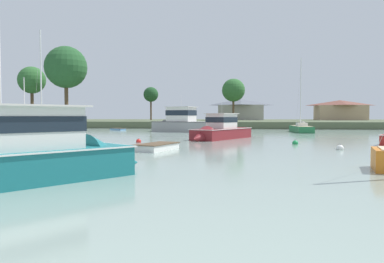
{
  "coord_description": "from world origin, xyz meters",
  "views": [
    {
      "loc": [
        9.54,
        -4.01,
        2.22
      ],
      "look_at": [
        4.51,
        32.59,
        0.64
      ],
      "focal_mm": 34.27,
      "sensor_mm": 36.0,
      "label": 1
    }
  ],
  "objects_px": {
    "dinghy_skyblue": "(118,129)",
    "mooring_buoy_red": "(139,141)",
    "mooring_buoy_white": "(340,148)",
    "cruiser_grey": "(179,126)",
    "mooring_buoy_green": "(295,143)",
    "sailboat_green": "(301,131)",
    "sailboat_sand": "(43,131)",
    "cruiser_maroon": "(218,133)",
    "dinghy_white": "(157,148)",
    "sailboat_cream": "(3,144)",
    "cruiser_teal": "(35,163)"
  },
  "relations": [
    {
      "from": "dinghy_skyblue",
      "to": "mooring_buoy_red",
      "type": "distance_m",
      "value": 26.71
    },
    {
      "from": "mooring_buoy_red",
      "to": "mooring_buoy_white",
      "type": "bearing_deg",
      "value": -17.66
    },
    {
      "from": "cruiser_grey",
      "to": "mooring_buoy_green",
      "type": "height_order",
      "value": "cruiser_grey"
    },
    {
      "from": "sailboat_green",
      "to": "mooring_buoy_white",
      "type": "distance_m",
      "value": 26.08
    },
    {
      "from": "sailboat_sand",
      "to": "cruiser_grey",
      "type": "distance_m",
      "value": 17.78
    },
    {
      "from": "cruiser_maroon",
      "to": "dinghy_white",
      "type": "distance_m",
      "value": 12.08
    },
    {
      "from": "dinghy_white",
      "to": "mooring_buoy_red",
      "type": "distance_m",
      "value": 7.31
    },
    {
      "from": "sailboat_cream",
      "to": "dinghy_skyblue",
      "type": "bearing_deg",
      "value": 94.38
    },
    {
      "from": "cruiser_maroon",
      "to": "mooring_buoy_red",
      "type": "height_order",
      "value": "cruiser_maroon"
    },
    {
      "from": "sailboat_green",
      "to": "mooring_buoy_white",
      "type": "height_order",
      "value": "sailboat_green"
    },
    {
      "from": "cruiser_teal",
      "to": "mooring_buoy_red",
      "type": "height_order",
      "value": "cruiser_teal"
    },
    {
      "from": "sailboat_sand",
      "to": "cruiser_grey",
      "type": "bearing_deg",
      "value": 22.77
    },
    {
      "from": "cruiser_maroon",
      "to": "sailboat_sand",
      "type": "distance_m",
      "value": 24.52
    },
    {
      "from": "cruiser_teal",
      "to": "sailboat_cream",
      "type": "bearing_deg",
      "value": 128.82
    },
    {
      "from": "mooring_buoy_white",
      "to": "dinghy_white",
      "type": "bearing_deg",
      "value": -171.2
    },
    {
      "from": "sailboat_cream",
      "to": "cruiser_grey",
      "type": "relative_size",
      "value": 1.06
    },
    {
      "from": "sailboat_green",
      "to": "mooring_buoy_green",
      "type": "height_order",
      "value": "sailboat_green"
    },
    {
      "from": "dinghy_white",
      "to": "mooring_buoy_red",
      "type": "height_order",
      "value": "dinghy_white"
    },
    {
      "from": "sailboat_cream",
      "to": "mooring_buoy_green",
      "type": "relative_size",
      "value": 22.45
    },
    {
      "from": "dinghy_white",
      "to": "dinghy_skyblue",
      "type": "xyz_separation_m",
      "value": [
        -13.55,
        31.2,
        -0.03
      ]
    },
    {
      "from": "sailboat_green",
      "to": "cruiser_grey",
      "type": "bearing_deg",
      "value": -178.16
    },
    {
      "from": "sailboat_cream",
      "to": "mooring_buoy_red",
      "type": "bearing_deg",
      "value": 37.4
    },
    {
      "from": "cruiser_maroon",
      "to": "dinghy_white",
      "type": "height_order",
      "value": "cruiser_maroon"
    },
    {
      "from": "dinghy_white",
      "to": "cruiser_maroon",
      "type": "bearing_deg",
      "value": 74.59
    },
    {
      "from": "cruiser_maroon",
      "to": "sailboat_cream",
      "type": "relative_size",
      "value": 0.81
    },
    {
      "from": "sailboat_green",
      "to": "sailboat_cream",
      "type": "relative_size",
      "value": 0.93
    },
    {
      "from": "mooring_buoy_white",
      "to": "dinghy_skyblue",
      "type": "bearing_deg",
      "value": 130.83
    },
    {
      "from": "mooring_buoy_green",
      "to": "mooring_buoy_white",
      "type": "bearing_deg",
      "value": -62.95
    },
    {
      "from": "cruiser_grey",
      "to": "dinghy_white",
      "type": "bearing_deg",
      "value": -83.14
    },
    {
      "from": "cruiser_maroon",
      "to": "mooring_buoy_red",
      "type": "xyz_separation_m",
      "value": [
        -6.35,
        -5.04,
        -0.48
      ]
    },
    {
      "from": "mooring_buoy_white",
      "to": "sailboat_green",
      "type": "bearing_deg",
      "value": 86.6
    },
    {
      "from": "dinghy_white",
      "to": "mooring_buoy_white",
      "type": "xyz_separation_m",
      "value": [
        11.83,
        1.83,
        -0.06
      ]
    },
    {
      "from": "sailboat_cream",
      "to": "dinghy_white",
      "type": "relative_size",
      "value": 2.95
    },
    {
      "from": "cruiser_teal",
      "to": "mooring_buoy_green",
      "type": "distance_m",
      "value": 20.95
    },
    {
      "from": "mooring_buoy_white",
      "to": "mooring_buoy_red",
      "type": "bearing_deg",
      "value": 162.34
    },
    {
      "from": "sailboat_green",
      "to": "sailboat_cream",
      "type": "height_order",
      "value": "sailboat_cream"
    },
    {
      "from": "sailboat_cream",
      "to": "dinghy_white",
      "type": "bearing_deg",
      "value": -2.28
    },
    {
      "from": "cruiser_maroon",
      "to": "cruiser_teal",
      "type": "height_order",
      "value": "cruiser_maroon"
    },
    {
      "from": "cruiser_maroon",
      "to": "sailboat_green",
      "type": "bearing_deg",
      "value": 57.93
    },
    {
      "from": "cruiser_maroon",
      "to": "dinghy_white",
      "type": "xyz_separation_m",
      "value": [
        -3.21,
        -11.64,
        -0.41
      ]
    },
    {
      "from": "sailboat_sand",
      "to": "cruiser_grey",
      "type": "relative_size",
      "value": 1.25
    },
    {
      "from": "sailboat_sand",
      "to": "cruiser_teal",
      "type": "distance_m",
      "value": 36.71
    },
    {
      "from": "sailboat_cream",
      "to": "mooring_buoy_white",
      "type": "bearing_deg",
      "value": 3.44
    },
    {
      "from": "cruiser_grey",
      "to": "cruiser_teal",
      "type": "height_order",
      "value": "cruiser_grey"
    },
    {
      "from": "sailboat_green",
      "to": "cruiser_teal",
      "type": "xyz_separation_m",
      "value": [
        -14.96,
        -39.36,
        0.37
      ]
    },
    {
      "from": "sailboat_cream",
      "to": "sailboat_sand",
      "type": "height_order",
      "value": "sailboat_sand"
    },
    {
      "from": "sailboat_green",
      "to": "mooring_buoy_red",
      "type": "xyz_separation_m",
      "value": [
        -16.52,
        -21.26,
        -0.15
      ]
    },
    {
      "from": "dinghy_skyblue",
      "to": "mooring_buoy_red",
      "type": "xyz_separation_m",
      "value": [
        10.4,
        -24.6,
        -0.04
      ]
    },
    {
      "from": "sailboat_cream",
      "to": "cruiser_teal",
      "type": "xyz_separation_m",
      "value": [
        9.61,
        -11.94,
        0.34
      ]
    },
    {
      "from": "cruiser_teal",
      "to": "cruiser_maroon",
      "type": "bearing_deg",
      "value": 78.3
    }
  ]
}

